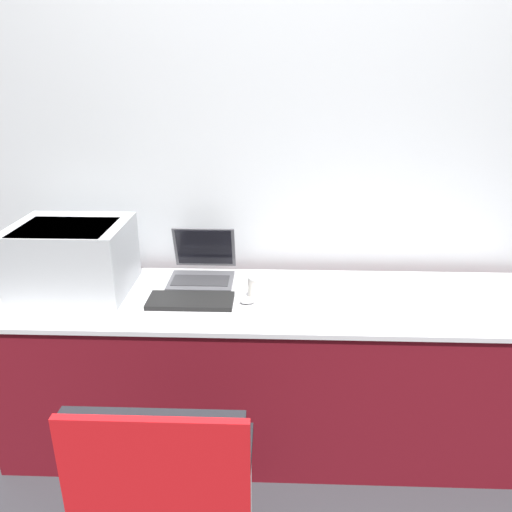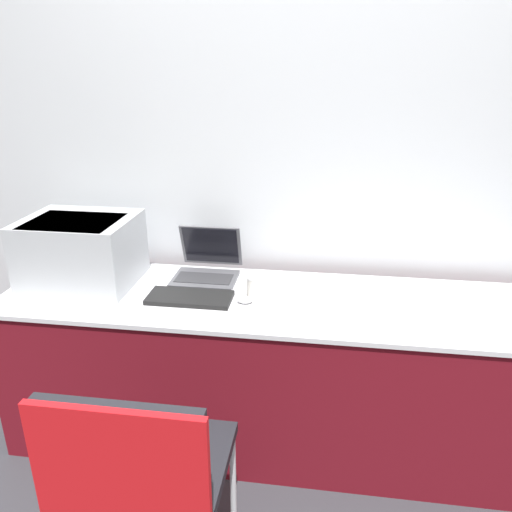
{
  "view_description": "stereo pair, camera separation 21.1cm",
  "coord_description": "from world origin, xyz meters",
  "px_view_note": "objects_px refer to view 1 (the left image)",
  "views": [
    {
      "loc": [
        -0.04,
        -1.64,
        1.67
      ],
      "look_at": [
        -0.11,
        0.33,
        0.91
      ],
      "focal_mm": 35.0,
      "sensor_mm": 36.0,
      "label": 1
    },
    {
      "loc": [
        0.17,
        -1.62,
        1.67
      ],
      "look_at": [
        -0.11,
        0.33,
        0.91
      ],
      "focal_mm": 35.0,
      "sensor_mm": 36.0,
      "label": 2
    }
  ],
  "objects_px": {
    "external_keyboard": "(191,301)",
    "chair": "(167,478)",
    "laptop_left": "(202,269)",
    "mouse": "(247,301)",
    "coffee_cup": "(257,287)",
    "printer": "(72,255)"
  },
  "relations": [
    {
      "from": "coffee_cup",
      "to": "mouse",
      "type": "relative_size",
      "value": 1.6
    },
    {
      "from": "laptop_left",
      "to": "external_keyboard",
      "type": "distance_m",
      "value": 0.26
    },
    {
      "from": "coffee_cup",
      "to": "chair",
      "type": "bearing_deg",
      "value": -105.81
    },
    {
      "from": "external_keyboard",
      "to": "chair",
      "type": "distance_m",
      "value": 0.8
    },
    {
      "from": "coffee_cup",
      "to": "mouse",
      "type": "bearing_deg",
      "value": -130.05
    },
    {
      "from": "laptop_left",
      "to": "chair",
      "type": "xyz_separation_m",
      "value": [
        0.03,
        -1.03,
        -0.23
      ]
    },
    {
      "from": "external_keyboard",
      "to": "mouse",
      "type": "distance_m",
      "value": 0.24
    },
    {
      "from": "laptop_left",
      "to": "external_keyboard",
      "type": "bearing_deg",
      "value": -93.52
    },
    {
      "from": "coffee_cup",
      "to": "printer",
      "type": "bearing_deg",
      "value": 175.76
    },
    {
      "from": "external_keyboard",
      "to": "coffee_cup",
      "type": "bearing_deg",
      "value": 10.4
    },
    {
      "from": "external_keyboard",
      "to": "chair",
      "type": "height_order",
      "value": "chair"
    },
    {
      "from": "laptop_left",
      "to": "chair",
      "type": "height_order",
      "value": "laptop_left"
    },
    {
      "from": "external_keyboard",
      "to": "chair",
      "type": "xyz_separation_m",
      "value": [
        0.05,
        -0.77,
        -0.19
      ]
    },
    {
      "from": "printer",
      "to": "coffee_cup",
      "type": "xyz_separation_m",
      "value": [
        0.81,
        -0.06,
        -0.11
      ]
    },
    {
      "from": "printer",
      "to": "external_keyboard",
      "type": "bearing_deg",
      "value": -11.87
    },
    {
      "from": "laptop_left",
      "to": "mouse",
      "type": "relative_size",
      "value": 4.52
    },
    {
      "from": "coffee_cup",
      "to": "mouse",
      "type": "xyz_separation_m",
      "value": [
        -0.04,
        -0.05,
        -0.04
      ]
    },
    {
      "from": "laptop_left",
      "to": "coffee_cup",
      "type": "bearing_deg",
      "value": -37.96
    },
    {
      "from": "external_keyboard",
      "to": "coffee_cup",
      "type": "xyz_separation_m",
      "value": [
        0.28,
        0.05,
        0.04
      ]
    },
    {
      "from": "external_keyboard",
      "to": "laptop_left",
      "type": "bearing_deg",
      "value": 86.48
    },
    {
      "from": "coffee_cup",
      "to": "laptop_left",
      "type": "bearing_deg",
      "value": 142.04
    },
    {
      "from": "printer",
      "to": "external_keyboard",
      "type": "distance_m",
      "value": 0.56
    }
  ]
}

